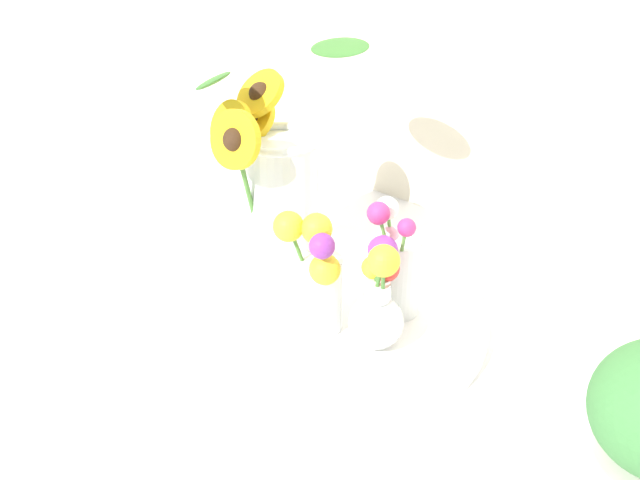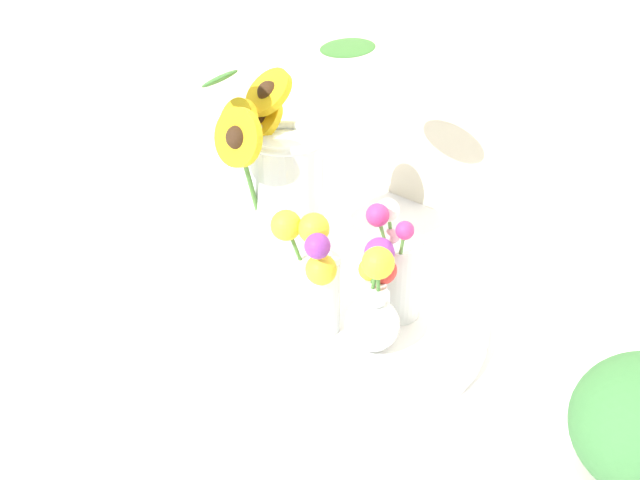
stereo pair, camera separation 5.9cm
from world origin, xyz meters
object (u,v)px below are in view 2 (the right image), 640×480
serving_tray (320,315)px  vase_bulb_right (374,301)px  vase_small_center (315,275)px  mason_jar_sunflowers (283,187)px  vase_small_back (396,270)px

serving_tray → vase_bulb_right: 0.14m
vase_small_center → vase_bulb_right: (0.08, 0.03, -0.02)m
mason_jar_sunflowers → vase_bulb_right: mason_jar_sunflowers is taller
vase_small_center → vase_bulb_right: bearing=17.9°
serving_tray → vase_small_back: (0.08, 0.07, 0.08)m
mason_jar_sunflowers → vase_small_center: (0.15, -0.09, -0.05)m
serving_tray → vase_bulb_right: vase_bulb_right is taller
vase_small_center → mason_jar_sunflowers: bearing=148.9°
mason_jar_sunflowers → vase_small_back: 0.21m
mason_jar_sunflowers → vase_small_center: mason_jar_sunflowers is taller
serving_tray → vase_small_center: size_ratio=2.60×
vase_small_back → vase_small_center: bearing=-116.7°
serving_tray → vase_small_center: (0.03, -0.04, 0.10)m
mason_jar_sunflowers → vase_small_center: bearing=-31.1°
vase_small_center → vase_bulb_right: 0.09m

